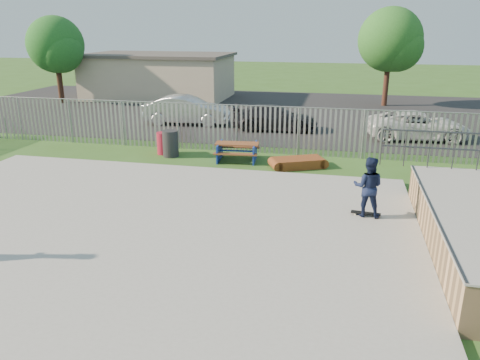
% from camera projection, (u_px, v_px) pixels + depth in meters
% --- Properties ---
extents(ground, '(120.00, 120.00, 0.00)m').
position_uv_depth(ground, '(121.00, 238.00, 11.94)').
color(ground, '#355C1F').
rests_on(ground, ground).
extents(concrete_slab, '(15.00, 12.00, 0.15)m').
position_uv_depth(concrete_slab, '(121.00, 235.00, 11.91)').
color(concrete_slab, '#9C9C96').
rests_on(concrete_slab, ground).
extents(fence, '(26.04, 16.02, 2.00)m').
position_uv_depth(fence, '(208.00, 156.00, 15.67)').
color(fence, gray).
rests_on(fence, ground).
extents(picnic_table, '(1.82, 1.55, 0.72)m').
position_uv_depth(picnic_table, '(237.00, 152.00, 18.64)').
color(picnic_table, brown).
rests_on(picnic_table, ground).
extents(funbox, '(2.01, 1.57, 0.36)m').
position_uv_depth(funbox, '(298.00, 163.00, 17.80)').
color(funbox, brown).
rests_on(funbox, ground).
extents(trash_bin_red, '(0.55, 0.55, 0.92)m').
position_uv_depth(trash_bin_red, '(163.00, 143.00, 19.58)').
color(trash_bin_red, maroon).
rests_on(trash_bin_red, ground).
extents(trash_bin_grey, '(0.65, 0.65, 1.08)m').
position_uv_depth(trash_bin_grey, '(171.00, 144.00, 19.18)').
color(trash_bin_grey, '#252527').
rests_on(trash_bin_grey, ground).
extents(parking_lot, '(40.00, 18.00, 0.02)m').
position_uv_depth(parking_lot, '(256.00, 111.00, 29.55)').
color(parking_lot, black).
rests_on(parking_lot, ground).
extents(car_silver, '(4.75, 2.00, 1.53)m').
position_uv_depth(car_silver, '(187.00, 110.00, 25.34)').
color(car_silver, silver).
rests_on(car_silver, parking_lot).
extents(car_dark, '(4.49, 2.10, 1.27)m').
position_uv_depth(car_dark, '(275.00, 118.00, 23.92)').
color(car_dark, black).
rests_on(car_dark, parking_lot).
extents(car_white, '(4.91, 2.63, 1.31)m').
position_uv_depth(car_white, '(418.00, 125.00, 22.01)').
color(car_white, silver).
rests_on(car_white, parking_lot).
extents(building, '(10.40, 6.40, 3.20)m').
position_uv_depth(building, '(159.00, 76.00, 34.37)').
color(building, '#C3B396').
rests_on(building, ground).
extents(tree_left, '(3.76, 3.76, 5.80)m').
position_uv_depth(tree_left, '(55.00, 45.00, 31.37)').
color(tree_left, '#43271B').
rests_on(tree_left, ground).
extents(tree_mid, '(4.10, 4.10, 6.32)m').
position_uv_depth(tree_mid, '(390.00, 40.00, 30.11)').
color(tree_mid, '#47271C').
rests_on(tree_mid, ground).
extents(skateboard_a, '(0.82, 0.29, 0.08)m').
position_uv_depth(skateboard_a, '(366.00, 214.00, 12.96)').
color(skateboard_a, black).
rests_on(skateboard_a, concrete_slab).
extents(skater_navy, '(0.88, 0.72, 1.67)m').
position_uv_depth(skater_navy, '(368.00, 187.00, 12.71)').
color(skater_navy, '#121A39').
rests_on(skater_navy, concrete_slab).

